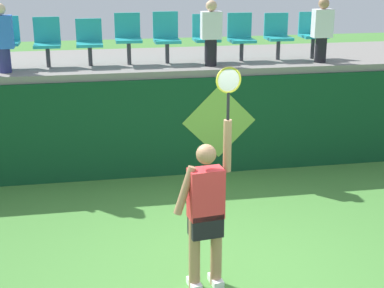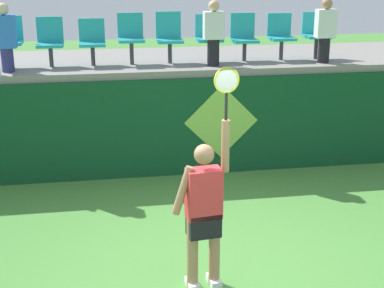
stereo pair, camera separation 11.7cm
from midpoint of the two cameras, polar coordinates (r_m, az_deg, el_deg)
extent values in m
plane|color=#478438|center=(7.13, 2.08, -12.66)|extent=(40.00, 40.00, 0.00)
cube|color=#0F4223|center=(9.90, -2.08, 1.69)|extent=(11.10, 0.20, 1.68)
cube|color=gray|center=(10.85, -3.06, 8.05)|extent=(11.10, 2.51, 0.12)
cube|color=white|center=(6.88, -0.27, -13.50)|extent=(0.15, 0.27, 0.08)
cube|color=white|center=(6.95, 1.84, -13.15)|extent=(0.15, 0.27, 0.08)
cylinder|color=#A87A56|center=(6.68, -0.27, -10.65)|extent=(0.13, 0.13, 0.86)
cylinder|color=#A87A56|center=(6.75, 1.87, -10.32)|extent=(0.13, 0.13, 0.86)
cube|color=black|center=(6.56, 0.82, -7.79)|extent=(0.38, 0.26, 0.28)
cube|color=red|center=(6.40, 0.84, -4.86)|extent=(0.40, 0.27, 0.57)
sphere|color=#A87A56|center=(6.24, 0.85, -1.01)|extent=(0.22, 0.22, 0.22)
cylinder|color=#A87A56|center=(6.31, -1.24, -4.56)|extent=(0.26, 0.12, 0.55)
cylinder|color=#A87A56|center=(6.29, 2.93, -0.19)|extent=(0.09, 0.09, 0.58)
cylinder|color=black|center=(6.17, 3.00, 3.69)|extent=(0.03, 0.03, 0.30)
torus|color=gold|center=(6.10, 3.04, 6.24)|extent=(0.28, 0.06, 0.28)
ellipsoid|color=silver|center=(6.10, 3.04, 6.24)|extent=(0.24, 0.05, 0.24)
cylinder|color=#38383D|center=(10.30, -17.90, 8.10)|extent=(0.07, 0.07, 0.39)
cube|color=teal|center=(10.27, -18.02, 9.31)|extent=(0.44, 0.42, 0.05)
cube|color=teal|center=(10.43, -18.02, 10.69)|extent=(0.44, 0.04, 0.40)
cylinder|color=#38383D|center=(10.24, -14.17, 8.22)|extent=(0.07, 0.07, 0.34)
cube|color=teal|center=(10.21, -14.26, 9.30)|extent=(0.44, 0.42, 0.05)
cube|color=teal|center=(10.37, -14.30, 10.75)|extent=(0.44, 0.04, 0.43)
cylinder|color=#38383D|center=(10.22, -10.22, 8.45)|extent=(0.07, 0.07, 0.34)
cube|color=teal|center=(10.19, -10.28, 9.53)|extent=(0.44, 0.42, 0.05)
cube|color=teal|center=(10.35, -10.36, 10.88)|extent=(0.44, 0.04, 0.39)
cylinder|color=#38383D|center=(10.23, -6.49, 8.79)|extent=(0.07, 0.07, 0.39)
cube|color=teal|center=(10.20, -6.53, 10.01)|extent=(0.44, 0.42, 0.05)
cube|color=teal|center=(10.36, -6.66, 11.44)|extent=(0.44, 0.04, 0.42)
cylinder|color=#38383D|center=(10.30, -2.76, 8.87)|extent=(0.07, 0.07, 0.36)
cube|color=teal|center=(10.27, -2.77, 10.01)|extent=(0.44, 0.42, 0.05)
cube|color=teal|center=(10.42, -2.94, 11.53)|extent=(0.44, 0.04, 0.46)
cylinder|color=#38383D|center=(10.41, 1.10, 9.00)|extent=(0.07, 0.07, 0.37)
cube|color=teal|center=(10.38, 1.11, 10.14)|extent=(0.44, 0.42, 0.05)
cube|color=teal|center=(10.54, 0.91, 11.49)|extent=(0.44, 0.04, 0.40)
cylinder|color=#38383D|center=(10.56, 4.53, 8.99)|extent=(0.07, 0.07, 0.34)
cube|color=teal|center=(10.53, 4.56, 10.03)|extent=(0.44, 0.42, 0.05)
cube|color=teal|center=(10.68, 4.33, 11.47)|extent=(0.44, 0.04, 0.44)
cylinder|color=#38383D|center=(10.75, 8.09, 9.09)|extent=(0.07, 0.07, 0.36)
cube|color=teal|center=(10.72, 8.14, 10.17)|extent=(0.44, 0.42, 0.05)
cube|color=teal|center=(10.87, 7.88, 11.50)|extent=(0.44, 0.04, 0.40)
cylinder|color=#38383D|center=(10.97, 11.38, 9.16)|extent=(0.07, 0.07, 0.38)
cube|color=teal|center=(10.94, 11.45, 10.28)|extent=(0.44, 0.42, 0.05)
cube|color=teal|center=(11.09, 11.16, 11.54)|extent=(0.44, 0.04, 0.39)
cylinder|color=navy|center=(9.97, -18.13, 7.75)|extent=(0.20, 0.20, 0.39)
cube|color=blue|center=(9.91, -18.39, 10.32)|extent=(0.34, 0.20, 0.52)
cylinder|color=black|center=(10.62, 12.13, 8.97)|extent=(0.20, 0.20, 0.44)
cube|color=white|center=(10.56, 12.29, 11.43)|extent=(0.34, 0.20, 0.48)
sphere|color=#A87A56|center=(10.53, 12.42, 13.23)|extent=(0.19, 0.19, 0.19)
cylinder|color=black|center=(10.05, 1.52, 8.92)|extent=(0.20, 0.20, 0.46)
cube|color=white|center=(9.99, 1.54, 11.50)|extent=(0.34, 0.20, 0.45)
sphere|color=#DBAD84|center=(9.95, 1.56, 13.33)|extent=(0.19, 0.19, 0.19)
cube|color=#0F4223|center=(10.20, 2.25, -2.78)|extent=(0.90, 0.01, 0.00)
plane|color=#8CC64C|center=(9.90, 2.33, 2.20)|extent=(1.27, 0.00, 1.27)
camera|label=1|loc=(0.06, -90.44, -0.14)|focal=54.70mm
camera|label=2|loc=(0.06, 89.56, 0.14)|focal=54.70mm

